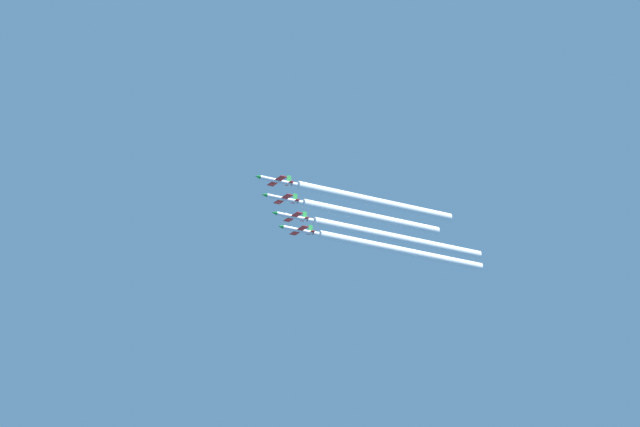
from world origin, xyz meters
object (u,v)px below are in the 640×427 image
object	(u,v)px
jet_second_echelon	(281,198)
jet_fourth_echelon	(297,230)
jet_lead	(274,180)
jet_third_echelon	(291,216)

from	to	relation	value
jet_second_echelon	jet_fourth_echelon	xyz separation A→B (m)	(16.40, -14.89, -2.28)
jet_lead	jet_fourth_echelon	size ratio (longest dim) A/B	1.00
jet_lead	jet_second_echelon	size ratio (longest dim) A/B	1.00
jet_lead	jet_second_echelon	bearing A→B (deg)	-38.72
jet_lead	jet_third_echelon	size ratio (longest dim) A/B	1.00
jet_third_echelon	jet_fourth_echelon	size ratio (longest dim) A/B	1.00
jet_second_echelon	jet_third_echelon	world-z (taller)	jet_second_echelon
jet_lead	jet_third_echelon	xyz separation A→B (m)	(17.72, -15.60, -2.89)
jet_lead	jet_fourth_echelon	distance (m)	33.93
jet_fourth_echelon	jet_third_echelon	bearing A→B (deg)	139.77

